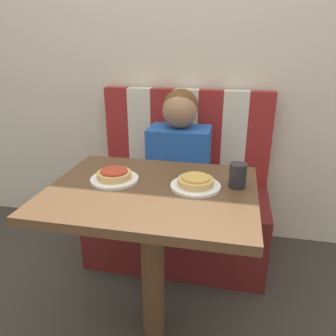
{
  "coord_description": "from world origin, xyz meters",
  "views": [
    {
      "loc": [
        0.3,
        -1.11,
        1.26
      ],
      "look_at": [
        0.0,
        0.31,
        0.69
      ],
      "focal_mm": 35.0,
      "sensor_mm": 36.0,
      "label": 1
    }
  ],
  "objects_px": {
    "person": "(180,144)",
    "plate_right": "(195,186)",
    "plate_left": "(115,179)",
    "pizza_left": "(114,174)",
    "pizza_right": "(196,181)",
    "drinking_cup": "(238,175)"
  },
  "relations": [
    {
      "from": "pizza_left",
      "to": "drinking_cup",
      "type": "height_order",
      "value": "drinking_cup"
    },
    {
      "from": "person",
      "to": "pizza_left",
      "type": "distance_m",
      "value": 0.61
    },
    {
      "from": "person",
      "to": "plate_right",
      "type": "bearing_deg",
      "value": -74.19
    },
    {
      "from": "person",
      "to": "plate_right",
      "type": "height_order",
      "value": "person"
    },
    {
      "from": "pizza_left",
      "to": "drinking_cup",
      "type": "bearing_deg",
      "value": 4.74
    },
    {
      "from": "plate_right",
      "to": "plate_left",
      "type": "bearing_deg",
      "value": 180.0
    },
    {
      "from": "pizza_left",
      "to": "drinking_cup",
      "type": "relative_size",
      "value": 1.46
    },
    {
      "from": "plate_right",
      "to": "drinking_cup",
      "type": "bearing_deg",
      "value": 14.46
    },
    {
      "from": "plate_left",
      "to": "plate_right",
      "type": "bearing_deg",
      "value": 0.0
    },
    {
      "from": "person",
      "to": "plate_left",
      "type": "relative_size",
      "value": 3.05
    },
    {
      "from": "person",
      "to": "pizza_right",
      "type": "distance_m",
      "value": 0.61
    },
    {
      "from": "person",
      "to": "drinking_cup",
      "type": "bearing_deg",
      "value": -59.34
    },
    {
      "from": "pizza_left",
      "to": "pizza_right",
      "type": "distance_m",
      "value": 0.33
    },
    {
      "from": "person",
      "to": "plate_right",
      "type": "xyz_separation_m",
      "value": [
        0.17,
        -0.59,
        0.02
      ]
    },
    {
      "from": "plate_right",
      "to": "pizza_right",
      "type": "relative_size",
      "value": 1.39
    },
    {
      "from": "person",
      "to": "pizza_right",
      "type": "xyz_separation_m",
      "value": [
        0.17,
        -0.59,
        0.04
      ]
    },
    {
      "from": "person",
      "to": "drinking_cup",
      "type": "height_order",
      "value": "person"
    },
    {
      "from": "pizza_left",
      "to": "drinking_cup",
      "type": "xyz_separation_m",
      "value": [
        0.49,
        0.04,
        0.02
      ]
    },
    {
      "from": "plate_left",
      "to": "pizza_left",
      "type": "height_order",
      "value": "pizza_left"
    },
    {
      "from": "plate_left",
      "to": "pizza_right",
      "type": "bearing_deg",
      "value": 0.0
    },
    {
      "from": "pizza_left",
      "to": "drinking_cup",
      "type": "distance_m",
      "value": 0.49
    },
    {
      "from": "person",
      "to": "plate_left",
      "type": "xyz_separation_m",
      "value": [
        -0.17,
        -0.59,
        0.02
      ]
    }
  ]
}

